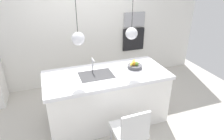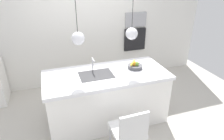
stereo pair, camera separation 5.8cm
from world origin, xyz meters
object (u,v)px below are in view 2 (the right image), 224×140
at_px(microwave, 136,20).
at_px(oven, 135,39).
at_px(chair_near, 129,131).
at_px(fruit_bowl, 135,66).

xyz_separation_m(microwave, oven, (0.00, 0.00, -0.50)).
bearing_deg(microwave, chair_near, -115.26).
relative_size(oven, chair_near, 0.63).
distance_m(fruit_bowl, microwave, 1.75).
distance_m(oven, chair_near, 2.84).
height_order(fruit_bowl, oven, oven).
bearing_deg(chair_near, oven, 64.74).
height_order(fruit_bowl, microwave, microwave).
xyz_separation_m(oven, chair_near, (-1.19, -2.53, -0.47)).
xyz_separation_m(fruit_bowl, microwave, (0.68, 1.54, 0.48)).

